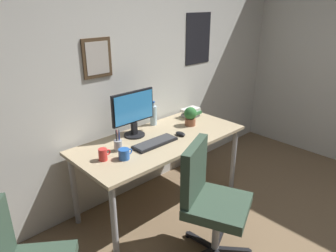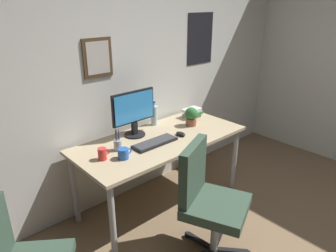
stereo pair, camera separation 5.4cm
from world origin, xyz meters
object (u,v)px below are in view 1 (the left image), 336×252
Objects in this scene: keyboard at (155,143)px; computer_mouse at (180,134)px; coffee_mug_far at (124,154)px; pen_cup at (118,145)px; coffee_mug_near at (103,154)px; book_stack_left at (191,112)px; monitor at (133,112)px; potted_plant at (190,116)px; office_chair at (208,196)px; water_bottle at (153,115)px.

keyboard is 3.91× the size of computer_mouse.
coffee_mug_far is 0.64× the size of pen_cup.
coffee_mug_near is at bearing 174.14° from computer_mouse.
coffee_mug_far is 0.63× the size of book_stack_left.
book_stack_left is (1.26, 0.20, -0.00)m from coffee_mug_near.
computer_mouse is at bearing -43.96° from monitor.
monitor is 2.30× the size of pen_cup.
office_chair is at bearing -128.42° from potted_plant.
water_bottle reaches higher than keyboard.
pen_cup is (-0.88, 0.02, -0.05)m from potted_plant.
potted_plant is 0.98× the size of pen_cup.
coffee_mug_far is 1.17m from book_stack_left.
book_stack_left is at bearing -1.33° from monitor.
office_chair is 1.02m from potted_plant.
office_chair is 4.75× the size of pen_cup.
office_chair is 3.76× the size of water_bottle.
office_chair reaches higher than coffee_mug_far.
monitor is at bearing 93.32° from keyboard.
keyboard is 3.98× the size of coffee_mug_near.
water_bottle is at bearing 167.13° from book_stack_left.
coffee_mug_near is at bearing -177.99° from potted_plant.
pen_cup is at bearing -151.26° from monitor.
potted_plant is at bearing 2.01° from coffee_mug_near.
book_stack_left is at bearing 7.70° from pen_cup.
pen_cup is at bearing 72.01° from coffee_mug_far.
water_bottle is 0.47m from book_stack_left.
coffee_mug_near is 0.85× the size of coffee_mug_far.
computer_mouse is 0.54× the size of book_stack_left.
potted_plant is at bearing 51.58° from office_chair.
keyboard is at bearing -160.87° from book_stack_left.
potted_plant reaches higher than coffee_mug_near.
water_bottle reaches higher than book_stack_left.
water_bottle reaches higher than office_chair.
computer_mouse is (0.32, -0.31, -0.22)m from monitor.
computer_mouse is 0.67m from coffee_mug_far.
water_bottle is 0.67m from pen_cup.
monitor is 2.36× the size of potted_plant.
book_stack_left reaches higher than coffee_mug_far.
potted_plant reaches higher than coffee_mug_far.
water_bottle is (0.34, 1.03, 0.31)m from office_chair.
monitor is 1.82× the size of water_bottle.
coffee_mug_near is at bearing -158.92° from water_bottle.
monitor reaches higher than book_stack_left.
potted_plant is at bearing -17.64° from monitor.
keyboard is 2.13× the size of book_stack_left.
coffee_mug_far is (-0.35, -0.32, -0.20)m from monitor.
computer_mouse is at bearing -4.36° from keyboard.
office_chair is 0.76m from computer_mouse.
coffee_mug_near is (-0.50, 0.06, 0.04)m from keyboard.
office_chair reaches higher than pen_cup.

